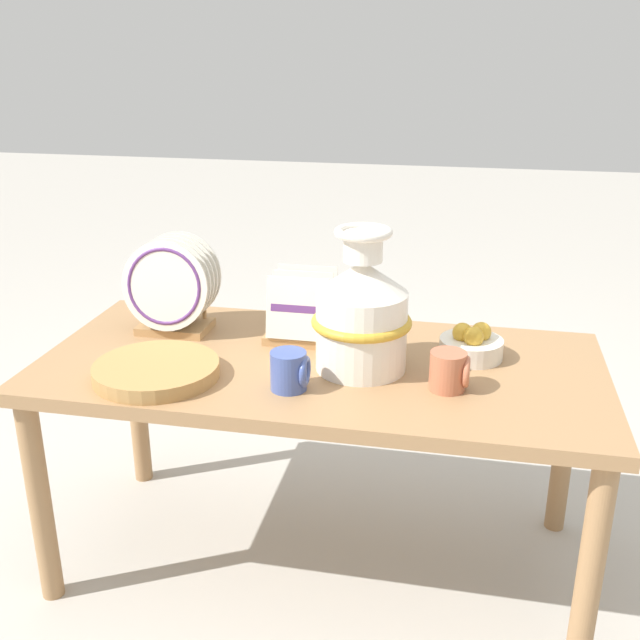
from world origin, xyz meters
The scene contains 9 objects.
ground_plane centered at (0.00, 0.00, 0.00)m, with size 14.00×14.00×0.00m, color #B2ADA3.
display_table centered at (0.00, 0.00, 0.53)m, with size 1.41×0.67×0.60m.
ceramic_vase centered at (0.11, -0.02, 0.75)m, with size 0.24×0.24×0.35m.
dish_rack_round_plates centered at (-0.44, 0.12, 0.72)m, with size 0.24×0.16×0.27m.
dish_rack_square_plates centered at (-0.08, 0.13, 0.66)m, with size 0.19×0.14×0.19m.
wicker_charger_stack centered at (-0.36, -0.17, 0.62)m, with size 0.30×0.30×0.04m.
mug_cobalt_glaze centered at (-0.03, -0.17, 0.65)m, with size 0.09×0.08×0.09m.
mug_terracotta_glaze centered at (0.32, -0.10, 0.65)m, with size 0.09×0.08×0.09m.
fruit_bowl centered at (0.37, 0.10, 0.64)m, with size 0.16×0.16×0.09m.
Camera 1 is at (0.35, -1.69, 1.36)m, focal length 42.00 mm.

